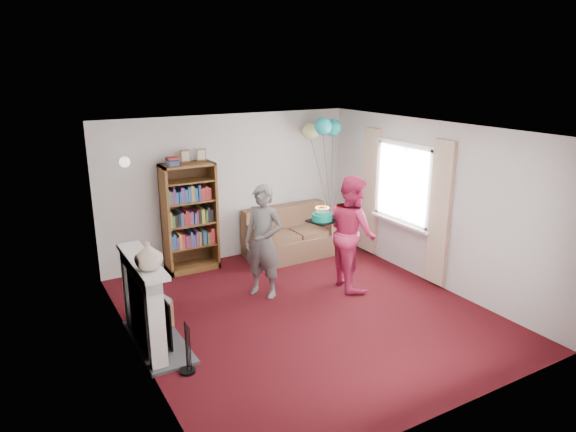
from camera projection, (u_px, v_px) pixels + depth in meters
ground at (306, 312)px, 7.08m from camera, size 5.00×5.00×0.00m
wall_back at (230, 188)px, 8.81m from camera, size 4.50×0.02×2.50m
wall_left at (132, 256)px, 5.65m from camera, size 0.02×5.00×2.50m
wall_right at (433, 203)px, 7.80m from camera, size 0.02×5.00×2.50m
ceiling at (308, 129)px, 6.37m from camera, size 4.50×5.00×0.01m
fireplace at (148, 307)px, 6.10m from camera, size 0.55×1.80×1.12m
window_bay at (403, 198)px, 8.29m from camera, size 0.14×2.02×2.20m
wall_sconce at (125, 162)px, 7.68m from camera, size 0.16×0.23×0.16m
bookcase at (189, 218)px, 8.35m from camera, size 0.85×0.42×1.99m
sofa at (290, 237)px, 9.16m from camera, size 1.61×0.85×0.85m
wicker_basket at (156, 314)px, 6.63m from camera, size 0.45×0.45×0.40m
person_striped at (263, 241)px, 7.39m from camera, size 0.67×0.73×1.66m
person_magenta at (352, 232)px, 7.69m from camera, size 0.81×0.95×1.73m
birthday_cake at (322, 217)px, 7.53m from camera, size 0.36×0.36×0.22m
balloons at (322, 128)px, 8.90m from camera, size 0.63×0.68×1.78m
mantel_vase at (148, 255)px, 5.58m from camera, size 0.32×0.32×0.32m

